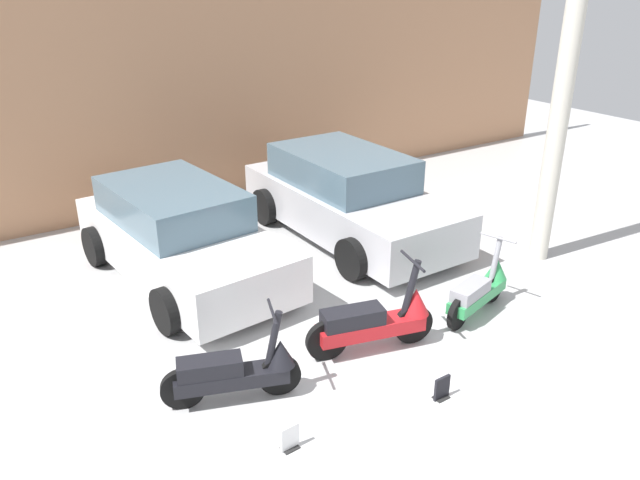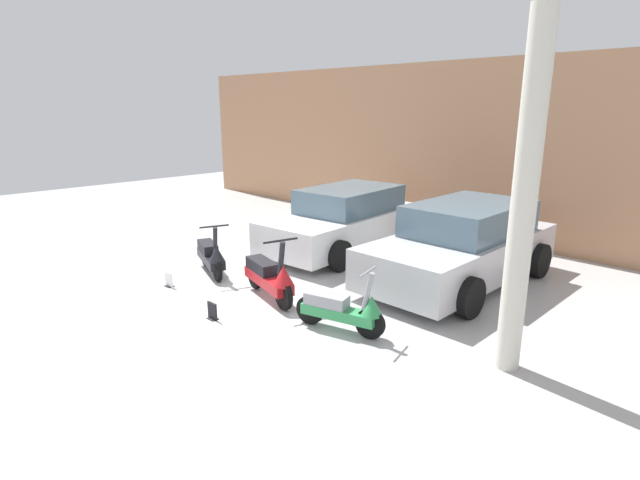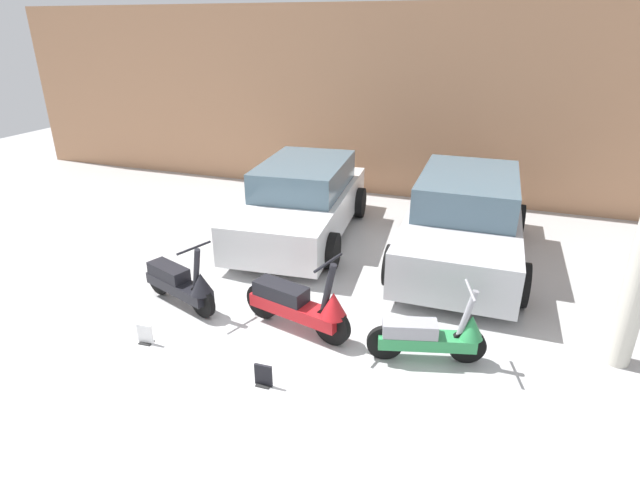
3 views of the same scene
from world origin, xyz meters
name	(u,v)px [view 3 (image 3 of 3)]	position (x,y,z in m)	size (l,w,h in m)	color
ground_plane	(242,388)	(0.00, 0.00, 0.00)	(28.00, 28.00, 0.00)	#B2B2B2
wall_back	(392,104)	(0.00, 7.19, 2.03)	(19.60, 0.12, 4.07)	tan
scooter_front_left	(181,283)	(-1.58, 1.28, 0.36)	(1.39, 0.73, 1.01)	black
scooter_front_right	(300,304)	(0.19, 1.24, 0.39)	(1.56, 0.70, 1.11)	black
scooter_front_center	(432,335)	(1.84, 1.19, 0.34)	(1.34, 0.62, 0.96)	black
car_rear_left	(302,201)	(-0.98, 4.30, 0.64)	(2.17, 4.08, 1.34)	white
car_rear_center	(464,220)	(1.91, 4.22, 0.67)	(2.03, 4.15, 1.40)	#B7B7BC
placard_near_left_scooter	(145,335)	(-1.51, 0.36, 0.11)	(0.20, 0.13, 0.26)	black
placard_near_right_scooter	(263,376)	(0.20, 0.13, 0.11)	(0.20, 0.12, 0.26)	black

